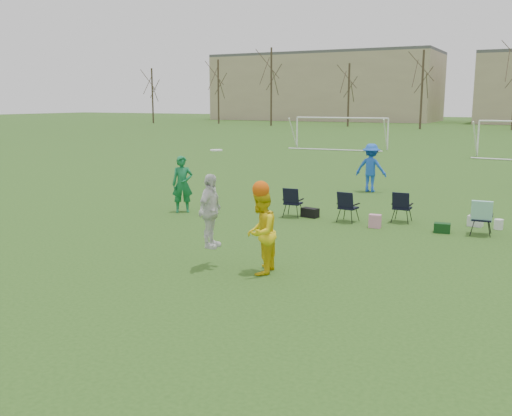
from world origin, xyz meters
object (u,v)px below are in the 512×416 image
Objects in this scene: fielder_green_near at (182,184)px; fielder_blue at (371,168)px; goal_left at (341,124)px; center_contest at (242,223)px.

fielder_blue is at bearing 23.11° from fielder_green_near.
fielder_blue reaches higher than fielder_green_near.
fielder_blue is 21.80m from goal_left.
fielder_green_near is at bearing 59.90° from fielder_blue.
fielder_blue is (4.39, 7.28, 0.04)m from fielder_green_near.
goal_left is (-3.92, 27.41, 0.97)m from fielder_green_near.
fielder_blue is 0.74× the size of center_contest.
center_contest is (0.71, -12.33, 0.09)m from fielder_blue.
goal_left is (-8.31, 20.13, 0.93)m from fielder_blue.
fielder_blue is at bearing -72.56° from goal_left.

